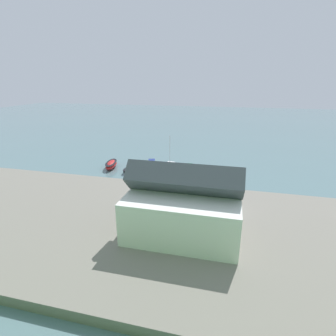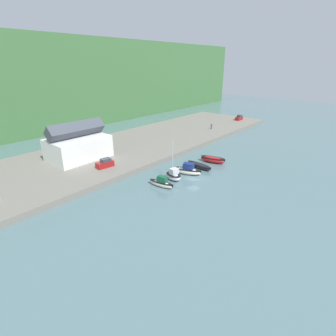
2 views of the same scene
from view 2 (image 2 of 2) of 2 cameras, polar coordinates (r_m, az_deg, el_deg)
ground_plane at (r=60.44m, az=5.63°, el=-2.24°), size 320.00×320.00×0.00m
hillside_backdrop at (r=126.95m, az=-29.49°, el=15.85°), size 240.00×50.54×34.15m
quay_promenade at (r=78.19m, az=-11.13°, el=3.65°), size 137.72×31.73×1.30m
harbor_clubhouse at (r=71.66m, az=-18.96°, el=4.65°), size 14.77×10.07×9.84m
moored_boat_0 at (r=55.80m, az=-1.43°, el=-3.26°), size 2.30×6.16×2.46m
moored_boat_1 at (r=58.97m, az=1.21°, el=-1.64°), size 3.15×4.49×9.28m
moored_boat_2 at (r=62.10m, az=4.26°, el=-0.47°), size 4.19×7.30×2.81m
moored_boat_3 at (r=66.25m, az=6.78°, el=0.52°), size 2.82×7.72×1.16m
moored_boat_4 at (r=70.33m, az=9.72°, el=1.84°), size 3.76×7.14×1.63m
parked_car_0 at (r=64.48m, az=-13.54°, el=0.96°), size 4.39×2.29×2.16m
parked_car_2 at (r=120.75m, az=15.23°, el=10.49°), size 4.23×1.86×2.16m
person_on_quay at (r=101.57m, az=9.42°, el=9.00°), size 0.40×0.40×2.14m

